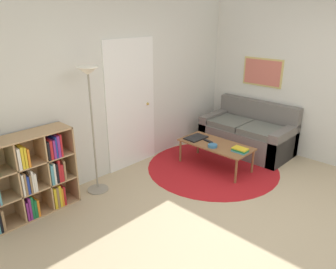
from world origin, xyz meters
The scene contains 12 objects.
ground_plane centered at (0.00, 0.00, 0.00)m, with size 14.00×14.00×0.00m, color tan.
wall_back centered at (0.01, 2.35, 1.29)m, with size 7.63×0.11×2.60m.
wall_right centered at (2.34, 1.17, 1.30)m, with size 0.08×5.33×2.60m.
rug centered at (0.91, 1.29, 0.00)m, with size 2.07×2.07×0.01m.
bookshelf centered at (-1.64, 2.14, 0.49)m, with size 1.08×0.34×1.02m.
floor_lamp centered at (-0.77, 2.04, 1.37)m, with size 0.29×0.29×1.71m.
couch centered at (1.94, 1.27, 0.29)m, with size 0.84×1.52×0.85m.
coffee_table centered at (0.95, 1.28, 0.36)m, with size 0.54×1.15×0.40m.
laptop centered at (0.92, 1.66, 0.41)m, with size 0.37×0.26×0.02m.
bowl centered at (0.81, 1.24, 0.42)m, with size 0.14×0.14×0.04m.
book_stack_on_table centered at (0.94, 0.84, 0.43)m, with size 0.15×0.22×0.06m.
remote centered at (0.94, 1.43, 0.41)m, with size 0.07×0.18×0.02m.
Camera 1 is at (-3.00, -1.45, 2.34)m, focal length 35.00 mm.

